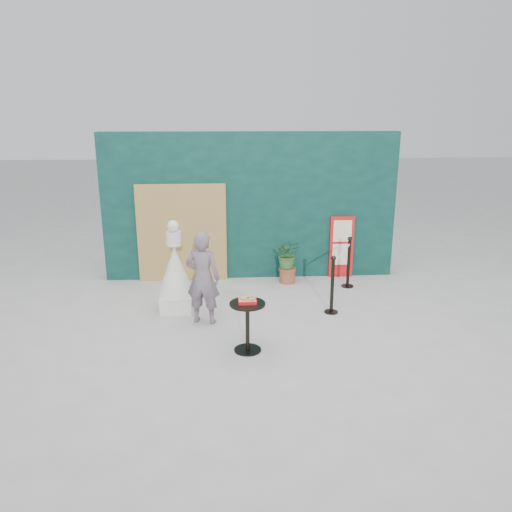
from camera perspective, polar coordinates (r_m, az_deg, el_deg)
name	(u,v)px	position (r m, az deg, el deg)	size (l,w,h in m)	color
ground	(261,340)	(7.78, 0.55, -9.59)	(60.00, 60.00, 0.00)	#ADAAA5
back_wall	(250,206)	(10.32, -0.67, 5.71)	(6.00, 0.30, 3.00)	#092A29
bamboo_fence	(182,233)	(10.25, -8.45, 2.59)	(1.80, 0.08, 2.00)	tan
woman	(203,278)	(8.17, -6.09, -2.50)	(0.57, 0.37, 1.55)	slate
menu_board	(341,247)	(10.59, 9.73, 1.02)	(0.50, 0.07, 1.30)	red
statue	(175,275)	(8.76, -9.19, -2.11)	(0.63, 0.63, 1.62)	silver
cafe_table	(247,319)	(7.26, -0.98, -7.23)	(0.52, 0.52, 0.75)	black
food_basket	(248,300)	(7.16, -0.97, -5.10)	(0.26, 0.19, 0.11)	red
planter	(288,258)	(10.12, 3.64, -0.24)	(0.53, 0.46, 0.90)	#965631
stanchion_barrier	(341,274)	(9.37, 9.69, -2.00)	(0.84, 1.54, 1.03)	black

